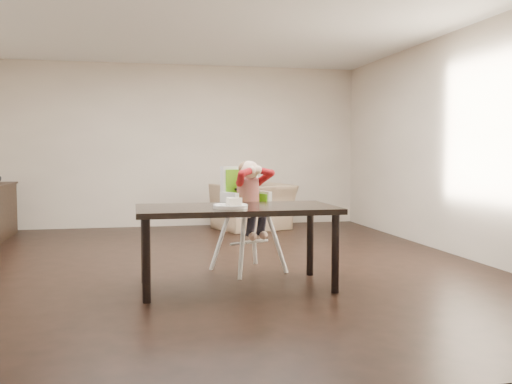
{
  "coord_description": "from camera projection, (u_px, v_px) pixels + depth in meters",
  "views": [
    {
      "loc": [
        -0.79,
        -6.14,
        1.24
      ],
      "look_at": [
        0.38,
        -0.68,
        0.85
      ],
      "focal_mm": 40.0,
      "sensor_mm": 36.0,
      "label": 1
    }
  ],
  "objects": [
    {
      "name": "ground",
      "position": [
        210.0,
        266.0,
        6.24
      ],
      "size": [
        7.0,
        7.0,
        0.0
      ],
      "primitive_type": "plane",
      "color": "black",
      "rests_on": "ground"
    },
    {
      "name": "room_walls",
      "position": [
        209.0,
        95.0,
        6.11
      ],
      "size": [
        6.02,
        7.02,
        2.71
      ],
      "color": "#C0B29F",
      "rests_on": "ground"
    },
    {
      "name": "dining_table",
      "position": [
        236.0,
        215.0,
        5.19
      ],
      "size": [
        1.8,
        0.9,
        0.75
      ],
      "color": "black",
      "rests_on": "ground"
    },
    {
      "name": "high_chair",
      "position": [
        247.0,
        193.0,
        5.92
      ],
      "size": [
        0.63,
        0.63,
        1.16
      ],
      "rotation": [
        0.0,
        0.0,
        0.38
      ],
      "color": "white",
      "rests_on": "ground"
    },
    {
      "name": "plate",
      "position": [
        231.0,
        204.0,
        5.04
      ],
      "size": [
        0.33,
        0.33,
        0.09
      ],
      "rotation": [
        0.0,
        0.0,
        0.05
      ],
      "color": "white",
      "rests_on": "dining_table"
    },
    {
      "name": "armchair",
      "position": [
        253.0,
        199.0,
        9.16
      ],
      "size": [
        1.3,
        1.05,
        0.98
      ],
      "primitive_type": "imported",
      "rotation": [
        0.0,
        0.0,
        3.47
      ],
      "color": "tan",
      "rests_on": "ground"
    }
  ]
}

